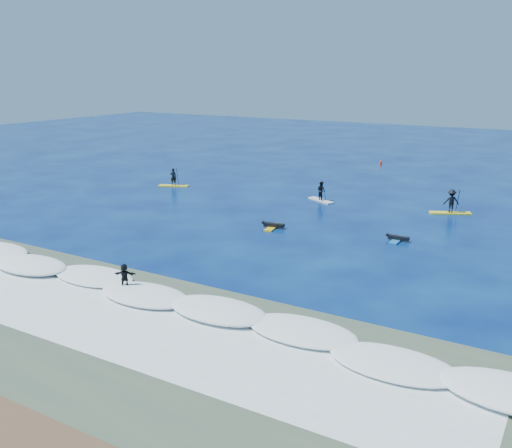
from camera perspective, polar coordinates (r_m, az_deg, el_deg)
The scene contains 11 objects.
ground at distance 35.69m, azimuth -1.36°, elevation -1.64°, with size 160.00×160.00×0.00m, color #040F4D.
shallow_water at distance 25.68m, azimuth -18.38°, elevation -9.39°, with size 90.00×13.00×0.01m, color #3A4F3D.
breaking_wave at distance 28.20m, azimuth -12.27°, elevation -6.70°, with size 40.00×6.00×0.30m, color white.
whitewater at distance 26.28m, azimuth -16.73°, elevation -8.69°, with size 34.00×5.00×0.02m, color silver.
sup_paddler_left at distance 52.52m, azimuth -8.25°, elevation 4.39°, with size 2.78×1.65×1.91m.
sup_paddler_center at distance 46.45m, azimuth 6.54°, elevation 3.14°, with size 2.62×1.83×1.85m.
sup_paddler_right at distance 44.43m, azimuth 18.94°, elevation 2.02°, with size 3.01×2.00×2.10m.
prone_paddler_near at distance 38.41m, azimuth 1.70°, elevation -0.18°, with size 1.62×2.09×0.43m.
prone_paddler_far at distance 36.62m, azimuth 13.95°, elevation -1.44°, with size 1.48×1.87×0.39m.
wave_surfer at distance 28.13m, azimuth -13.00°, elevation -5.22°, with size 1.74×1.19×1.24m.
marker_buoy at distance 65.02m, azimuth 12.35°, elevation 5.98°, with size 0.25×0.25×0.61m.
Camera 1 is at (18.14, -28.92, 10.39)m, focal length 40.00 mm.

